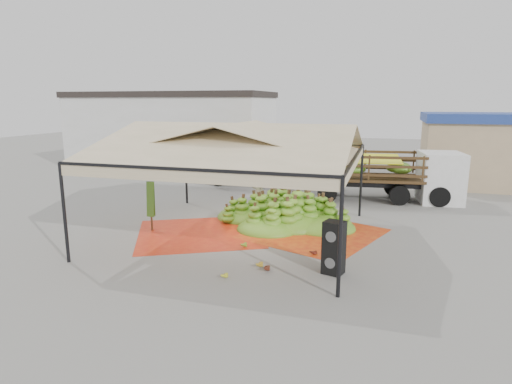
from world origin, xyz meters
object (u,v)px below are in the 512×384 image
(speaker_stack, at_px, (334,248))
(truck_left, at_px, (268,160))
(banana_heap, at_px, (286,208))
(truck_right, at_px, (391,170))
(vendor, at_px, (258,193))

(speaker_stack, distance_m, truck_left, 13.72)
(speaker_stack, relative_size, truck_left, 0.22)
(banana_heap, xyz_separation_m, truck_right, (3.93, 5.54, 0.83))
(banana_heap, bearing_deg, truck_left, 110.15)
(banana_heap, xyz_separation_m, truck_left, (-2.96, 8.07, 0.72))
(banana_heap, xyz_separation_m, vendor, (-1.64, 1.63, 0.17))
(truck_left, bearing_deg, vendor, -93.88)
(banana_heap, height_order, truck_right, truck_right)
(speaker_stack, bearing_deg, truck_left, 129.38)
(banana_heap, xyz_separation_m, speaker_stack, (2.42, -4.53, 0.12))
(banana_heap, distance_m, speaker_stack, 5.13)
(vendor, relative_size, truck_right, 0.22)
(vendor, bearing_deg, speaker_stack, 134.18)
(banana_heap, distance_m, truck_left, 8.63)
(truck_left, bearing_deg, truck_right, -35.71)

